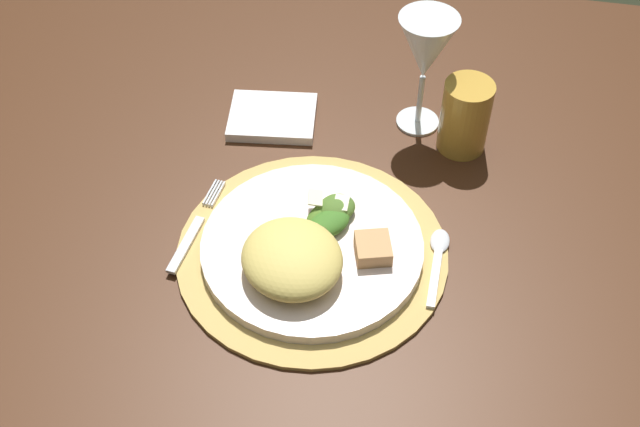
# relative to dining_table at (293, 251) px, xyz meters

# --- Properties ---
(dining_table) EXTENTS (1.28, 1.08, 0.71)m
(dining_table) POSITION_rel_dining_table_xyz_m (0.00, 0.00, 0.00)
(dining_table) COLOR #442412
(dining_table) RESTS_ON ground
(placemat) EXTENTS (0.33, 0.33, 0.01)m
(placemat) POSITION_rel_dining_table_xyz_m (0.05, -0.09, 0.12)
(placemat) COLOR tan
(placemat) RESTS_ON dining_table
(dinner_plate) EXTENTS (0.27, 0.27, 0.02)m
(dinner_plate) POSITION_rel_dining_table_xyz_m (0.05, -0.09, 0.13)
(dinner_plate) COLOR silver
(dinner_plate) RESTS_ON placemat
(pasta_serving) EXTENTS (0.17, 0.17, 0.04)m
(pasta_serving) POSITION_rel_dining_table_xyz_m (0.03, -0.14, 0.16)
(pasta_serving) COLOR #DCBF5E
(pasta_serving) RESTS_ON dinner_plate
(salad_greens) EXTENTS (0.07, 0.09, 0.02)m
(salad_greens) POSITION_rel_dining_table_xyz_m (0.06, -0.05, 0.14)
(salad_greens) COLOR #4A6E27
(salad_greens) RESTS_ON dinner_plate
(bread_piece) EXTENTS (0.05, 0.05, 0.02)m
(bread_piece) POSITION_rel_dining_table_xyz_m (0.12, -0.09, 0.14)
(bread_piece) COLOR tan
(bread_piece) RESTS_ON dinner_plate
(fork) EXTENTS (0.03, 0.16, 0.00)m
(fork) POSITION_rel_dining_table_xyz_m (-0.11, -0.09, 0.12)
(fork) COLOR silver
(fork) RESTS_ON placemat
(spoon) EXTENTS (0.02, 0.12, 0.01)m
(spoon) POSITION_rel_dining_table_xyz_m (0.20, -0.07, 0.12)
(spoon) COLOR silver
(spoon) RESTS_ON placemat
(napkin) EXTENTS (0.13, 0.11, 0.01)m
(napkin) POSITION_rel_dining_table_xyz_m (-0.06, 0.14, 0.12)
(napkin) COLOR white
(napkin) RESTS_ON dining_table
(wine_glass) EXTENTS (0.08, 0.08, 0.18)m
(wine_glass) POSITION_rel_dining_table_xyz_m (0.15, 0.18, 0.24)
(wine_glass) COLOR silver
(wine_glass) RESTS_ON dining_table
(amber_tumbler) EXTENTS (0.07, 0.07, 0.11)m
(amber_tumbler) POSITION_rel_dining_table_xyz_m (0.21, 0.14, 0.17)
(amber_tumbler) COLOR gold
(amber_tumbler) RESTS_ON dining_table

